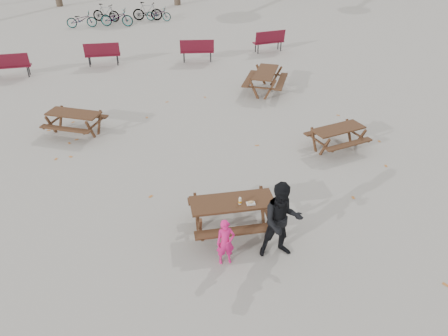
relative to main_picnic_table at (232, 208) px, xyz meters
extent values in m
plane|color=gray|center=(0.00, 0.00, -0.59)|extent=(80.00, 80.00, 0.00)
cube|color=#362313|center=(0.00, 0.00, 0.16)|extent=(1.80, 0.70, 0.05)
cube|color=#362313|center=(0.00, -0.60, -0.14)|extent=(1.80, 0.25, 0.05)
cube|color=#362313|center=(0.00, 0.60, -0.14)|extent=(1.80, 0.25, 0.05)
cylinder|color=#362313|center=(-0.75, -0.30, -0.22)|extent=(0.08, 0.08, 0.73)
cylinder|color=#362313|center=(-0.75, 0.30, -0.22)|extent=(0.08, 0.08, 0.73)
cylinder|color=#362313|center=(0.75, -0.30, -0.22)|extent=(0.08, 0.08, 0.73)
cylinder|color=#362313|center=(0.75, 0.30, -0.22)|extent=(0.08, 0.08, 0.73)
cube|color=silver|center=(0.36, -0.18, 0.21)|extent=(0.18, 0.11, 0.03)
ellipsoid|color=tan|center=(0.36, -0.18, 0.25)|extent=(0.14, 0.06, 0.05)
cylinder|color=silver|center=(0.14, -0.13, 0.26)|extent=(0.06, 0.06, 0.15)
cylinder|color=orange|center=(0.14, -0.13, 0.25)|extent=(0.07, 0.07, 0.05)
cylinder|color=white|center=(0.14, -0.13, 0.35)|extent=(0.03, 0.03, 0.02)
imported|color=#DF1B72|center=(-0.33, -0.97, -0.08)|extent=(0.38, 0.26, 1.02)
imported|color=black|center=(0.81, -0.93, 0.27)|extent=(0.87, 0.70, 1.72)
imported|color=black|center=(-4.92, 19.19, -0.15)|extent=(1.67, 0.61, 0.87)
imported|color=black|center=(-3.61, 20.39, -0.08)|extent=(1.74, 1.09, 1.01)
imported|color=black|center=(-2.96, 19.13, -0.09)|extent=(1.98, 1.09, 0.98)
imported|color=black|center=(-1.17, 20.24, -0.06)|extent=(1.83, 0.79, 1.06)
imported|color=black|center=(-0.53, 20.00, -0.18)|extent=(1.62, 1.04, 0.80)
camera|label=1|loc=(-1.53, -7.38, 5.67)|focal=35.00mm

